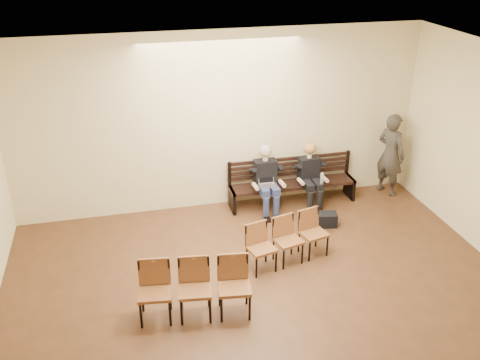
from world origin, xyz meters
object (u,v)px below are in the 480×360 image
object	(u,v)px
chair_row_front	(288,241)
seated_woman	(310,178)
seated_man	(266,180)
bag	(327,220)
chair_row_back	(195,290)
water_bottle	(322,184)
laptop	(268,187)
passerby	(391,148)
bench	(292,193)

from	to	relation	value
chair_row_front	seated_woman	bearing A→B (deg)	46.46
seated_man	chair_row_front	bearing A→B (deg)	-94.92
seated_man	bag	xyz separation A→B (m)	(0.94, -0.92, -0.52)
seated_man	chair_row_back	bearing A→B (deg)	-123.39
seated_man	chair_row_front	size ratio (longest dim) A/B	0.90
water_bottle	bag	world-z (taller)	water_bottle
laptop	chair_row_front	distance (m)	1.73
laptop	water_bottle	bearing A→B (deg)	-4.04
chair_row_front	chair_row_back	bearing A→B (deg)	-163.65
water_bottle	passerby	world-z (taller)	passerby
bench	laptop	distance (m)	0.75
water_bottle	bag	bearing A→B (deg)	-99.85
water_bottle	chair_row_front	world-z (taller)	chair_row_front
bag	chair_row_back	distance (m)	3.47
bench	passerby	world-z (taller)	passerby
bag	passerby	world-z (taller)	passerby
seated_man	bag	distance (m)	1.41
laptop	seated_man	bearing A→B (deg)	87.39
bag	chair_row_back	bearing A→B (deg)	-145.29
bag	chair_row_front	bearing A→B (deg)	-138.93
chair_row_front	water_bottle	bearing A→B (deg)	39.06
passerby	chair_row_front	xyz separation A→B (m)	(-2.86, -1.98, -0.61)
laptop	chair_row_front	bearing A→B (deg)	-92.26
water_bottle	passerby	distance (m)	1.75
bag	water_bottle	bearing A→B (deg)	80.15
seated_woman	chair_row_front	xyz separation A→B (m)	(-1.07, -1.88, -0.19)
bench	seated_woman	distance (m)	0.50
bench	chair_row_front	size ratio (longest dim) A/B	1.80
seated_man	laptop	world-z (taller)	seated_man
bench	laptop	bearing A→B (deg)	-155.46
seated_man	water_bottle	world-z (taller)	seated_man
laptop	passerby	world-z (taller)	passerby
passerby	chair_row_back	world-z (taller)	passerby
bench	chair_row_front	bearing A→B (deg)	-110.66
laptop	bag	world-z (taller)	laptop
seated_woman	chair_row_back	distance (m)	4.03
bench	chair_row_front	distance (m)	2.14
bag	laptop	bearing A→B (deg)	141.40
bench	water_bottle	size ratio (longest dim) A/B	11.04
bag	passerby	size ratio (longest dim) A/B	0.18
laptop	passerby	bearing A→B (deg)	8.08
bench	chair_row_back	size ratio (longest dim) A/B	1.62
bench	seated_man	world-z (taller)	seated_man
seated_woman	laptop	world-z (taller)	seated_woman
passerby	bag	bearing A→B (deg)	95.46
seated_woman	water_bottle	bearing A→B (deg)	-64.13
chair_row_front	chair_row_back	xyz separation A→B (m)	(-1.74, -1.01, 0.04)
seated_woman	passerby	bearing A→B (deg)	3.28
water_bottle	chair_row_front	distance (m)	2.01
laptop	water_bottle	distance (m)	1.07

